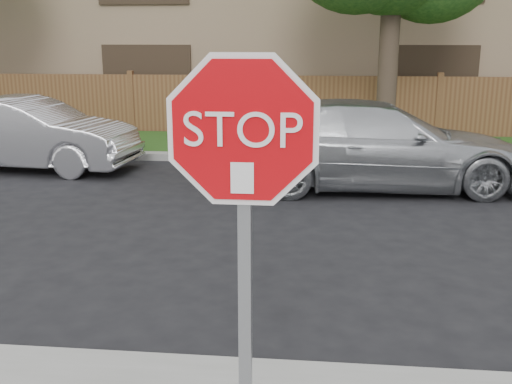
# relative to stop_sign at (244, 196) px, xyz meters

# --- Properties ---
(ground) EXTENTS (90.00, 90.00, 0.00)m
(ground) POSITION_rel_stop_sign_xyz_m (-0.62, 1.48, -1.83)
(ground) COLOR black
(ground) RESTS_ON ground
(far_curb) EXTENTS (70.00, 0.30, 0.15)m
(far_curb) POSITION_rel_stop_sign_xyz_m (-0.62, 9.63, -1.75)
(far_curb) COLOR gray
(far_curb) RESTS_ON ground
(grass_strip) EXTENTS (70.00, 3.00, 0.12)m
(grass_strip) POSITION_rel_stop_sign_xyz_m (-0.62, 11.28, -1.77)
(grass_strip) COLOR #1E4714
(grass_strip) RESTS_ON ground
(fence) EXTENTS (70.00, 0.12, 1.60)m
(fence) POSITION_rel_stop_sign_xyz_m (-0.62, 12.88, -1.03)
(fence) COLOR brown
(fence) RESTS_ON ground
(apartment_building) EXTENTS (35.20, 9.20, 7.20)m
(apartment_building) POSITION_rel_stop_sign_xyz_m (-0.62, 18.48, 1.70)
(apartment_building) COLOR #997F5F
(apartment_building) RESTS_ON ground
(stop_sign) EXTENTS (1.01, 0.13, 2.55)m
(stop_sign) POSITION_rel_stop_sign_xyz_m (0.00, 0.00, 0.00)
(stop_sign) COLOR gray
(stop_sign) RESTS_ON sidewalk_near
(sedan_left) EXTENTS (4.44, 1.87, 1.43)m
(sedan_left) POSITION_rel_stop_sign_xyz_m (-5.37, 8.42, -1.12)
(sedan_left) COLOR silver
(sedan_left) RESTS_ON ground
(sedan_right) EXTENTS (5.36, 2.49, 1.51)m
(sedan_right) POSITION_rel_stop_sign_xyz_m (1.33, 7.64, -1.07)
(sedan_right) COLOR #B0B3B7
(sedan_right) RESTS_ON ground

